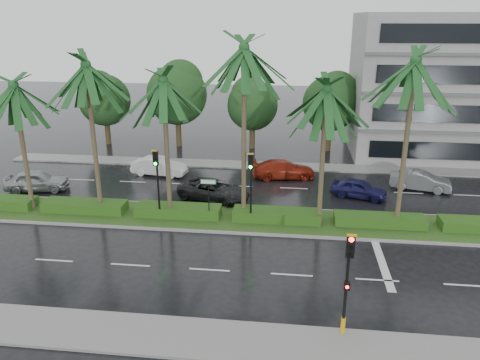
# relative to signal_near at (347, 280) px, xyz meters

# --- Properties ---
(ground) EXTENTS (120.00, 120.00, 0.00)m
(ground) POSITION_rel_signal_near_xyz_m (-6.00, 9.39, -2.50)
(ground) COLOR black
(ground) RESTS_ON ground
(near_sidewalk) EXTENTS (40.00, 2.40, 0.12)m
(near_sidewalk) POSITION_rel_signal_near_xyz_m (-6.00, -0.81, -2.44)
(near_sidewalk) COLOR gray
(near_sidewalk) RESTS_ON ground
(far_sidewalk) EXTENTS (40.00, 2.00, 0.12)m
(far_sidewalk) POSITION_rel_signal_near_xyz_m (-6.00, 21.39, -2.44)
(far_sidewalk) COLOR gray
(far_sidewalk) RESTS_ON ground
(median) EXTENTS (36.00, 4.00, 0.15)m
(median) POSITION_rel_signal_near_xyz_m (-6.00, 10.39, -2.42)
(median) COLOR gray
(median) RESTS_ON ground
(hedge) EXTENTS (35.20, 1.40, 0.60)m
(hedge) POSITION_rel_signal_near_xyz_m (-6.00, 10.39, -2.05)
(hedge) COLOR #1C4212
(hedge) RESTS_ON median
(lane_markings) EXTENTS (34.00, 13.06, 0.01)m
(lane_markings) POSITION_rel_signal_near_xyz_m (-2.96, 8.96, -2.50)
(lane_markings) COLOR silver
(lane_markings) RESTS_ON ground
(palm_row) EXTENTS (26.30, 4.20, 10.78)m
(palm_row) POSITION_rel_signal_near_xyz_m (-7.25, 10.41, 5.68)
(palm_row) COLOR #493F2A
(palm_row) RESTS_ON median
(signal_near) EXTENTS (0.34, 0.45, 4.36)m
(signal_near) POSITION_rel_signal_near_xyz_m (0.00, 0.00, 0.00)
(signal_near) COLOR black
(signal_near) RESTS_ON near_sidewalk
(signal_median_left) EXTENTS (0.34, 0.42, 4.36)m
(signal_median_left) POSITION_rel_signal_near_xyz_m (-10.00, 9.69, 0.49)
(signal_median_left) COLOR black
(signal_median_left) RESTS_ON median
(signal_median_right) EXTENTS (0.34, 0.42, 4.36)m
(signal_median_right) POSITION_rel_signal_near_xyz_m (-4.50, 9.69, 0.49)
(signal_median_right) COLOR black
(signal_median_right) RESTS_ON median
(street_sign) EXTENTS (0.95, 0.09, 2.60)m
(street_sign) POSITION_rel_signal_near_xyz_m (-7.00, 9.87, -0.38)
(street_sign) COLOR black
(street_sign) RESTS_ON median
(bg_trees) EXTENTS (33.04, 5.56, 8.04)m
(bg_trees) POSITION_rel_signal_near_xyz_m (-5.84, 26.98, 2.25)
(bg_trees) COLOR #3C311B
(bg_trees) RESTS_ON ground
(building) EXTENTS (16.00, 10.00, 12.00)m
(building) POSITION_rel_signal_near_xyz_m (11.00, 27.39, 3.50)
(building) COLOR gray
(building) RESTS_ON ground
(car_silver) EXTENTS (2.53, 4.57, 1.47)m
(car_silver) POSITION_rel_signal_near_xyz_m (-20.08, 13.86, -1.77)
(car_silver) COLOR #9B9DA2
(car_silver) RESTS_ON ground
(car_white) EXTENTS (2.01, 4.41, 1.40)m
(car_white) POSITION_rel_signal_near_xyz_m (-12.44, 18.21, -1.80)
(car_white) COLOR silver
(car_white) RESTS_ON ground
(car_darkgrey) EXTENTS (3.84, 5.39, 1.36)m
(car_darkgrey) POSITION_rel_signal_near_xyz_m (-7.33, 13.52, -1.82)
(car_darkgrey) COLOR black
(car_darkgrey) RESTS_ON ground
(car_red) EXTENTS (2.70, 5.00, 1.38)m
(car_red) POSITION_rel_signal_near_xyz_m (-2.83, 18.65, -1.82)
(car_red) COLOR maroon
(car_red) RESTS_ON ground
(car_blue) EXTENTS (2.60, 4.01, 1.27)m
(car_blue) POSITION_rel_signal_near_xyz_m (2.40, 15.15, -1.87)
(car_blue) COLOR #1A1A4F
(car_blue) RESTS_ON ground
(car_grey) EXTENTS (2.38, 4.36, 1.36)m
(car_grey) POSITION_rel_signal_near_xyz_m (6.90, 17.16, -1.82)
(car_grey) COLOR slate
(car_grey) RESTS_ON ground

